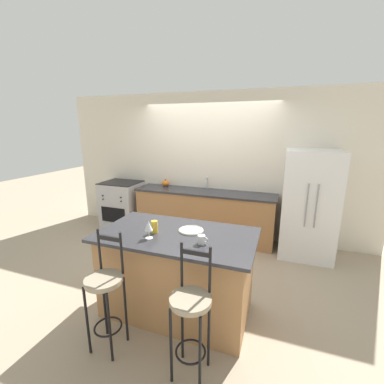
{
  "coord_description": "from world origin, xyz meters",
  "views": [
    {
      "loc": [
        1.34,
        -4.08,
        2.06
      ],
      "look_at": [
        0.13,
        -0.68,
        1.15
      ],
      "focal_mm": 24.0,
      "sensor_mm": 36.0,
      "label": 1
    }
  ],
  "objects_px": {
    "coffee_mug": "(202,240)",
    "pumpkin_decoration": "(165,183)",
    "bar_stool_near": "(105,291)",
    "bar_stool_far": "(191,312)",
    "oven_range": "(122,205)",
    "dinner_plate": "(191,230)",
    "refrigerator": "(309,204)",
    "tumbler_cup": "(155,227)",
    "wine_glass": "(149,226)"
  },
  "relations": [
    {
      "from": "coffee_mug",
      "to": "pumpkin_decoration",
      "type": "bearing_deg",
      "value": 122.75
    },
    {
      "from": "bar_stool_near",
      "to": "bar_stool_far",
      "type": "height_order",
      "value": "same"
    },
    {
      "from": "oven_range",
      "to": "pumpkin_decoration",
      "type": "relative_size",
      "value": 6.56
    },
    {
      "from": "bar_stool_near",
      "to": "dinner_plate",
      "type": "relative_size",
      "value": 4.2
    },
    {
      "from": "pumpkin_decoration",
      "to": "refrigerator",
      "type": "bearing_deg",
      "value": -4.89
    },
    {
      "from": "oven_range",
      "to": "pumpkin_decoration",
      "type": "xyz_separation_m",
      "value": [
        0.93,
        0.18,
        0.49
      ]
    },
    {
      "from": "coffee_mug",
      "to": "tumbler_cup",
      "type": "relative_size",
      "value": 0.79
    },
    {
      "from": "oven_range",
      "to": "dinner_plate",
      "type": "bearing_deg",
      "value": -40.34
    },
    {
      "from": "bar_stool_far",
      "to": "bar_stool_near",
      "type": "bearing_deg",
      "value": -179.81
    },
    {
      "from": "coffee_mug",
      "to": "bar_stool_near",
      "type": "bearing_deg",
      "value": -143.81
    },
    {
      "from": "bar_stool_far",
      "to": "dinner_plate",
      "type": "height_order",
      "value": "bar_stool_far"
    },
    {
      "from": "tumbler_cup",
      "to": "dinner_plate",
      "type": "bearing_deg",
      "value": 26.93
    },
    {
      "from": "oven_range",
      "to": "bar_stool_far",
      "type": "bearing_deg",
      "value": -47.03
    },
    {
      "from": "bar_stool_far",
      "to": "wine_glass",
      "type": "height_order",
      "value": "bar_stool_far"
    },
    {
      "from": "pumpkin_decoration",
      "to": "oven_range",
      "type": "bearing_deg",
      "value": -168.7
    },
    {
      "from": "oven_range",
      "to": "pumpkin_decoration",
      "type": "distance_m",
      "value": 1.06
    },
    {
      "from": "refrigerator",
      "to": "bar_stool_near",
      "type": "xyz_separation_m",
      "value": [
        -1.88,
        -2.66,
        -0.26
      ]
    },
    {
      "from": "bar_stool_near",
      "to": "pumpkin_decoration",
      "type": "xyz_separation_m",
      "value": [
        -0.76,
        2.89,
        0.37
      ]
    },
    {
      "from": "tumbler_cup",
      "to": "oven_range",
      "type": "bearing_deg",
      "value": 132.09
    },
    {
      "from": "wine_glass",
      "to": "bar_stool_far",
      "type": "bearing_deg",
      "value": -37.42
    },
    {
      "from": "oven_range",
      "to": "bar_stool_near",
      "type": "xyz_separation_m",
      "value": [
        1.68,
        -2.7,
        0.12
      ]
    },
    {
      "from": "bar_stool_near",
      "to": "coffee_mug",
      "type": "xyz_separation_m",
      "value": [
        0.75,
        0.55,
        0.39
      ]
    },
    {
      "from": "oven_range",
      "to": "coffee_mug",
      "type": "relative_size",
      "value": 9.15
    },
    {
      "from": "wine_glass",
      "to": "pumpkin_decoration",
      "type": "distance_m",
      "value": 2.59
    },
    {
      "from": "pumpkin_decoration",
      "to": "bar_stool_near",
      "type": "bearing_deg",
      "value": -75.33
    },
    {
      "from": "bar_stool_near",
      "to": "pumpkin_decoration",
      "type": "distance_m",
      "value": 3.01
    },
    {
      "from": "refrigerator",
      "to": "dinner_plate",
      "type": "height_order",
      "value": "refrigerator"
    },
    {
      "from": "dinner_plate",
      "to": "tumbler_cup",
      "type": "bearing_deg",
      "value": -153.07
    },
    {
      "from": "dinner_plate",
      "to": "coffee_mug",
      "type": "xyz_separation_m",
      "value": [
        0.21,
        -0.27,
        0.03
      ]
    },
    {
      "from": "oven_range",
      "to": "tumbler_cup",
      "type": "relative_size",
      "value": 7.21
    },
    {
      "from": "wine_glass",
      "to": "pumpkin_decoration",
      "type": "xyz_separation_m",
      "value": [
        -0.96,
        2.4,
        -0.11
      ]
    },
    {
      "from": "bar_stool_far",
      "to": "tumbler_cup",
      "type": "relative_size",
      "value": 8.55
    },
    {
      "from": "refrigerator",
      "to": "coffee_mug",
      "type": "distance_m",
      "value": 2.4
    },
    {
      "from": "bar_stool_near",
      "to": "coffee_mug",
      "type": "height_order",
      "value": "bar_stool_near"
    },
    {
      "from": "coffee_mug",
      "to": "tumbler_cup",
      "type": "xyz_separation_m",
      "value": [
        -0.56,
        0.09,
        0.02
      ]
    },
    {
      "from": "bar_stool_near",
      "to": "wine_glass",
      "type": "bearing_deg",
      "value": 67.73
    },
    {
      "from": "dinner_plate",
      "to": "coffee_mug",
      "type": "relative_size",
      "value": 2.58
    },
    {
      "from": "refrigerator",
      "to": "oven_range",
      "type": "distance_m",
      "value": 3.58
    },
    {
      "from": "bar_stool_far",
      "to": "pumpkin_decoration",
      "type": "relative_size",
      "value": 7.77
    },
    {
      "from": "bar_stool_far",
      "to": "oven_range",
      "type": "bearing_deg",
      "value": 132.97
    },
    {
      "from": "wine_glass",
      "to": "refrigerator",
      "type": "bearing_deg",
      "value": 52.29
    },
    {
      "from": "oven_range",
      "to": "pumpkin_decoration",
      "type": "height_order",
      "value": "pumpkin_decoration"
    },
    {
      "from": "coffee_mug",
      "to": "pumpkin_decoration",
      "type": "height_order",
      "value": "pumpkin_decoration"
    },
    {
      "from": "oven_range",
      "to": "bar_stool_near",
      "type": "height_order",
      "value": "bar_stool_near"
    },
    {
      "from": "refrigerator",
      "to": "tumbler_cup",
      "type": "bearing_deg",
      "value": -129.89
    },
    {
      "from": "oven_range",
      "to": "coffee_mug",
      "type": "height_order",
      "value": "coffee_mug"
    },
    {
      "from": "refrigerator",
      "to": "oven_range",
      "type": "relative_size",
      "value": 1.78
    },
    {
      "from": "dinner_plate",
      "to": "bar_stool_near",
      "type": "bearing_deg",
      "value": -123.59
    },
    {
      "from": "oven_range",
      "to": "bar_stool_near",
      "type": "bearing_deg",
      "value": -58.12
    },
    {
      "from": "dinner_plate",
      "to": "oven_range",
      "type": "bearing_deg",
      "value": 139.66
    }
  ]
}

